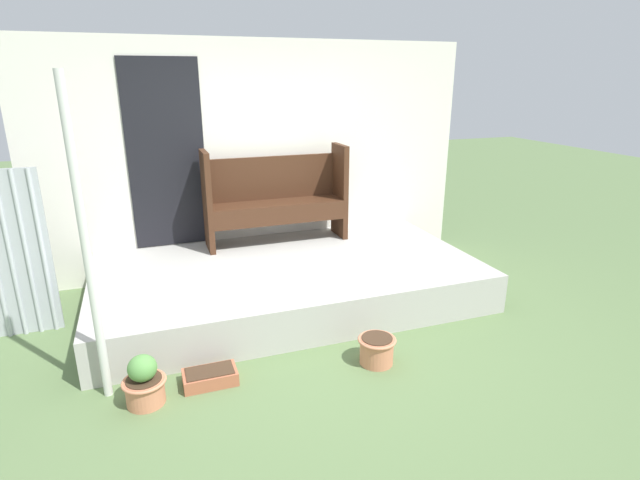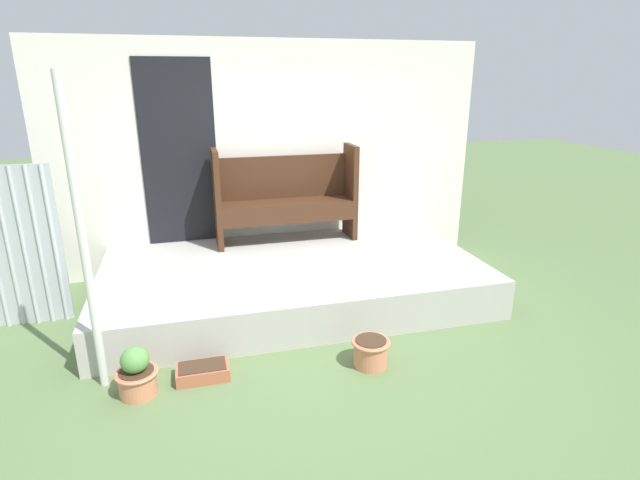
# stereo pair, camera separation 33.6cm
# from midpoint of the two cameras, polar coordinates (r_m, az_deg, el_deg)

# --- Properties ---
(ground_plane) EXTENTS (24.00, 24.00, 0.00)m
(ground_plane) POSITION_cam_midpoint_polar(r_m,az_deg,el_deg) (4.38, -1.93, -12.07)
(ground_plane) COLOR #5B7547
(porch_slab) EXTENTS (3.79, 2.05, 0.39)m
(porch_slab) POSITION_cam_midpoint_polar(r_m,az_deg,el_deg) (5.17, -5.43, -4.74)
(porch_slab) COLOR #B2AFA8
(porch_slab) RESTS_ON ground_plane
(house_wall) EXTENTS (4.99, 0.08, 2.60)m
(house_wall) POSITION_cam_midpoint_polar(r_m,az_deg,el_deg) (5.85, -8.80, 9.18)
(house_wall) COLOR white
(house_wall) RESTS_ON ground_plane
(support_post) EXTENTS (0.06, 0.06, 2.25)m
(support_post) POSITION_cam_midpoint_polar(r_m,az_deg,el_deg) (3.70, -27.56, -0.92)
(support_post) COLOR silver
(support_post) RESTS_ON ground_plane
(bench) EXTENTS (1.59, 0.41, 1.08)m
(bench) POSITION_cam_midpoint_polar(r_m,az_deg,el_deg) (5.66, -6.80, 5.20)
(bench) COLOR #422616
(bench) RESTS_ON porch_slab
(flower_pot_left) EXTENTS (0.31, 0.31, 0.38)m
(flower_pot_left) POSITION_cam_midpoint_polar(r_m,az_deg,el_deg) (3.89, -21.90, -14.97)
(flower_pot_left) COLOR tan
(flower_pot_left) RESTS_ON ground_plane
(flower_pot_middle) EXTENTS (0.31, 0.31, 0.23)m
(flower_pot_middle) POSITION_cam_midpoint_polar(r_m,az_deg,el_deg) (4.10, 4.12, -12.36)
(flower_pot_middle) COLOR tan
(flower_pot_middle) RESTS_ON ground_plane
(planter_box_rect) EXTENTS (0.40, 0.23, 0.11)m
(planter_box_rect) POSITION_cam_midpoint_polar(r_m,az_deg,el_deg) (4.01, -14.89, -14.93)
(planter_box_rect) COLOR #B26042
(planter_box_rect) RESTS_ON ground_plane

